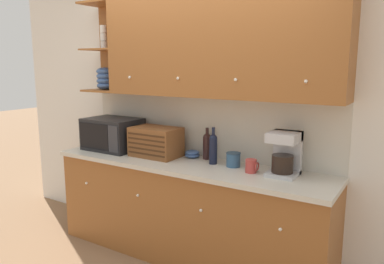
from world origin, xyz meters
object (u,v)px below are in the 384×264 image
wine_bottle (207,145)px  storage_canister (233,160)px  bread_box (156,142)px  bowl_stack_on_counter (192,154)px  mug (251,166)px  coffee_maker (285,153)px  second_wine_bottle (213,148)px  microwave (113,134)px

wine_bottle → storage_canister: wine_bottle is taller
bread_box → bowl_stack_on_counter: bearing=24.2°
bowl_stack_on_counter → mug: mug is taller
bread_box → mug: 0.99m
wine_bottle → storage_canister: (0.32, -0.11, -0.07)m
bread_box → storage_canister: size_ratio=3.64×
bowl_stack_on_counter → mug: 0.70m
coffee_maker → mug: bearing=-160.9°
storage_canister → mug: storage_canister is taller
wine_bottle → storage_canister: size_ratio=2.33×
bread_box → second_wine_bottle: bearing=4.2°
bowl_stack_on_counter → wine_bottle: 0.18m
mug → microwave: bearing=178.9°
bread_box → second_wine_bottle: second_wine_bottle is taller
bowl_stack_on_counter → coffee_maker: bearing=-5.5°
coffee_maker → bowl_stack_on_counter: bearing=174.5°
bowl_stack_on_counter → mug: bearing=-14.4°
storage_canister → bowl_stack_on_counter: bearing=169.7°
bread_box → wine_bottle: (0.46, 0.17, -0.01)m
second_wine_bottle → wine_bottle: bearing=137.0°
bowl_stack_on_counter → second_wine_bottle: bearing=-19.5°
bowl_stack_on_counter → mug: (0.67, -0.17, 0.02)m
mug → coffee_maker: coffee_maker is taller
bread_box → coffee_maker: size_ratio=1.32×
microwave → mug: bearing=-1.1°
wine_bottle → coffee_maker: coffee_maker is taller
bread_box → bowl_stack_on_counter: size_ratio=3.22×
second_wine_bottle → mug: bearing=-10.6°
bread_box → wine_bottle: size_ratio=1.56×
microwave → wine_bottle: bearing=9.3°
bread_box → second_wine_bottle: size_ratio=1.40×
bread_box → coffee_maker: bearing=2.5°
microwave → bread_box: size_ratio=1.20×
bread_box → bowl_stack_on_counter: 0.36m
microwave → wine_bottle: (1.02, 0.17, -0.03)m
bowl_stack_on_counter → microwave: bearing=-170.7°
bread_box → storage_canister: bread_box is taller
storage_canister → mug: (0.20, -0.09, -0.01)m
bowl_stack_on_counter → coffee_maker: size_ratio=0.41×
bowl_stack_on_counter → storage_canister: storage_canister is taller
wine_bottle → microwave: bearing=-170.7°
wine_bottle → coffee_maker: 0.78m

